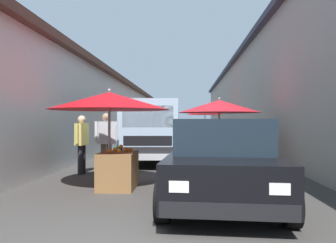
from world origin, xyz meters
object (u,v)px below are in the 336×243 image
object	(u,v)px
fruit_stall_mid_lane	(111,113)
vendor_in_shade	(106,139)
parked_scooter	(216,144)
fruit_stall_near_left	(220,112)
plastic_stool	(118,149)
fruit_stall_far_right	(205,115)
vendor_by_crates	(82,140)
delivery_truck	(151,133)
hatchback_car	(222,160)

from	to	relation	value
fruit_stall_mid_lane	vendor_in_shade	size ratio (longest dim) A/B	1.60
vendor_in_shade	parked_scooter	xyz separation A→B (m)	(5.62, -3.41, -0.50)
fruit_stall_near_left	parked_scooter	distance (m)	4.08
fruit_stall_near_left	plastic_stool	world-z (taller)	fruit_stall_near_left
fruit_stall_far_right	plastic_stool	xyz separation A→B (m)	(-8.36, 3.82, -1.50)
fruit_stall_near_left	vendor_by_crates	xyz separation A→B (m)	(-1.83, 3.85, -0.81)
plastic_stool	parked_scooter	bearing A→B (deg)	-69.73
fruit_stall_mid_lane	fruit_stall_near_left	world-z (taller)	fruit_stall_near_left
delivery_truck	parked_scooter	distance (m)	4.36
fruit_stall_mid_lane	vendor_by_crates	distance (m)	2.19
vendor_by_crates	parked_scooter	distance (m)	7.02
vendor_by_crates	parked_scooter	bearing A→B (deg)	-35.39
fruit_stall_mid_lane	vendor_in_shade	bearing A→B (deg)	16.80
parked_scooter	plastic_stool	distance (m)	4.22
fruit_stall_far_right	delivery_truck	distance (m)	10.75
vendor_by_crates	fruit_stall_far_right	bearing A→B (deg)	-17.26
hatchback_car	vendor_by_crates	bearing A→B (deg)	50.21
delivery_truck	vendor_by_crates	bearing A→B (deg)	142.78
fruit_stall_far_right	fruit_stall_mid_lane	world-z (taller)	fruit_stall_far_right
vendor_in_shade	parked_scooter	distance (m)	6.59
hatchback_car	vendor_by_crates	world-z (taller)	vendor_by_crates
hatchback_car	fruit_stall_near_left	bearing A→B (deg)	-4.98
fruit_stall_mid_lane	fruit_stall_near_left	size ratio (longest dim) A/B	1.00
delivery_truck	vendor_by_crates	size ratio (longest dim) A/B	3.18
fruit_stall_mid_lane	fruit_stall_near_left	distance (m)	4.42
fruit_stall_far_right	parked_scooter	xyz separation A→B (m)	(-6.90, -0.14, -1.38)
fruit_stall_mid_lane	hatchback_car	distance (m)	2.68
fruit_stall_near_left	vendor_in_shade	size ratio (longest dim) A/B	1.60
fruit_stall_near_left	hatchback_car	bearing A→B (deg)	175.02
fruit_stall_far_right	delivery_truck	xyz separation A→B (m)	(-10.47, 2.29, -0.79)
fruit_stall_far_right	parked_scooter	bearing A→B (deg)	-178.86
vendor_in_shade	vendor_by_crates	bearing A→B (deg)	98.30
vendor_in_shade	parked_scooter	bearing A→B (deg)	-31.29
fruit_stall_far_right	delivery_truck	world-z (taller)	fruit_stall_far_right
fruit_stall_near_left	vendor_by_crates	distance (m)	4.34
fruit_stall_far_right	vendor_by_crates	size ratio (longest dim) A/B	1.52
fruit_stall_near_left	delivery_truck	bearing A→B (deg)	82.02
delivery_truck	parked_scooter	bearing A→B (deg)	-34.26
fruit_stall_near_left	delivery_truck	xyz separation A→B (m)	(0.31, 2.22, -0.67)
fruit_stall_far_right	vendor_by_crates	bearing A→B (deg)	162.74
fruit_stall_near_left	delivery_truck	distance (m)	2.34
fruit_stall_far_right	vendor_in_shade	distance (m)	12.97
hatchback_car	parked_scooter	xyz separation A→B (m)	(8.57, -0.62, -0.29)
delivery_truck	plastic_stool	size ratio (longest dim) A/B	11.49
fruit_stall_far_right	vendor_by_crates	xyz separation A→B (m)	(-12.61, 3.92, -0.93)
fruit_stall_near_left	delivery_truck	world-z (taller)	fruit_stall_near_left
delivery_truck	vendor_by_crates	distance (m)	2.69
fruit_stall_near_left	plastic_stool	xyz separation A→B (m)	(2.42, 3.75, -1.38)
delivery_truck	plastic_stool	distance (m)	2.70
fruit_stall_far_right	fruit_stall_mid_lane	size ratio (longest dim) A/B	0.91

